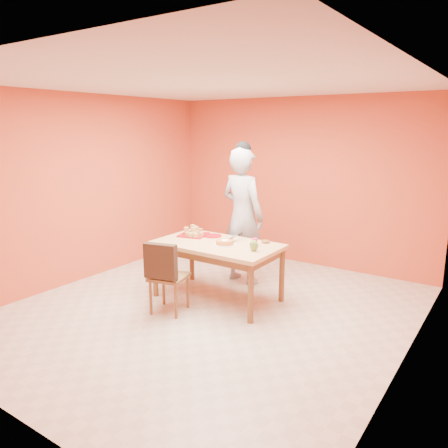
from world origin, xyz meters
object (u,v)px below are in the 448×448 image
Objects in this scene: pastry_platter at (193,235)px; egg_ornament at (254,245)px; red_dinner_plate at (213,236)px; sponge_cake at (225,242)px; dining_table at (217,250)px; magenta_glass at (255,242)px; person at (243,216)px; dining_chair at (168,275)px; checker_tin at (265,242)px.

pastry_platter is 2.58× the size of egg_ornament.
red_dinner_plate is 1.07× the size of sponge_cake.
dining_table is at bearing 165.31° from sponge_cake.
sponge_cake is (0.39, -0.29, 0.03)m from red_dinner_plate.
magenta_glass is (-0.10, 0.19, -0.02)m from egg_ornament.
magenta_glass is (0.33, 0.17, 0.01)m from sponge_cake.
person is 0.57m from red_dinner_plate.
red_dinner_plate is at bearing 24.00° from pastry_platter.
egg_ornament reaches higher than dining_table.
person reaches higher than sponge_cake.
red_dinner_plate is at bearing 170.94° from magenta_glass.
egg_ornament is (0.43, -0.02, 0.03)m from sponge_cake.
red_dinner_plate is at bearing 82.01° from person.
person is at bearing 106.44° from sponge_cake.
dining_chair is 1.15m from magenta_glass.
sponge_cake is (0.23, -0.80, -0.18)m from person.
magenta_glass is at bearing -0.26° from pastry_platter.
pastry_platter is 1.04m from checker_tin.
dining_chair reaches higher than red_dinner_plate.
sponge_cake reaches higher than pastry_platter.
dining_chair is at bearing -72.92° from pastry_platter.
magenta_glass reaches higher than dining_table.
person is 5.54× the size of pastry_platter.
dining_chair is at bearing 93.33° from person.
pastry_platter is 0.98m from magenta_glass.
dining_table is at bearing 167.29° from egg_ornament.
checker_tin is (0.60, -0.41, -0.20)m from person.
dining_table is at bearing 106.43° from person.
person is 0.85m from sponge_cake.
checker_tin reaches higher than dining_table.
sponge_cake is 2.22× the size of magenta_glass.
person is at bearing 69.20° from dining_chair.
checker_tin reaches higher than red_dinner_plate.
dining_chair is (-0.25, -0.69, -0.19)m from dining_table.
red_dinner_plate is 2.37× the size of magenta_glass.
person reaches higher than dining_table.
dining_chair is at bearing -149.69° from egg_ornament.
person reaches higher than checker_tin.
egg_ornament is (0.82, 0.63, 0.36)m from dining_chair.
person is at bearing 122.18° from egg_ornament.
magenta_glass is at bearing 27.31° from sponge_cake.
pastry_platter is (-0.41, -0.62, -0.21)m from person.
dining_chair reaches higher than pastry_platter.
checker_tin is at bearing 80.97° from magenta_glass.
sponge_cake is at bearing -36.21° from red_dinner_plate.
sponge_cake is at bearing 44.40° from dining_chair.
dining_chair is 6.66× the size of egg_ornament.
checker_tin is at bearing 91.97° from egg_ornament.
sponge_cake is at bearing 115.91° from person.
checker_tin is (1.01, 0.21, 0.01)m from pastry_platter.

